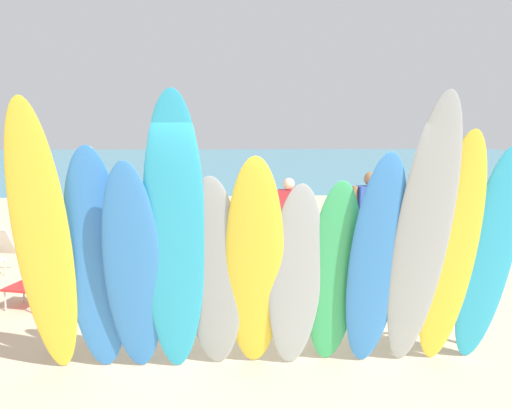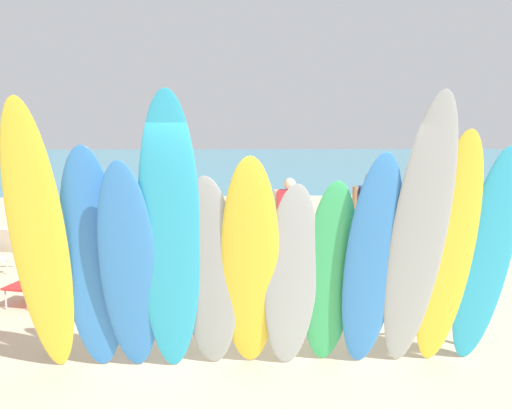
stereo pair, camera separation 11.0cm
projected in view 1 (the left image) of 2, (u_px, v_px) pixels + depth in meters
The scene contains 20 objects.
ground at pixel (238, 192), 19.43m from camera, with size 60.00×60.00×0.00m, color beige.
ocean_water at pixel (232, 160), 38.03m from camera, with size 60.00×40.00×0.02m, color teal.
surfboard_rack at pixel (269, 305), 5.53m from camera, with size 4.70×0.07×0.64m.
surfboard_yellow_0 at pixel (44, 247), 4.65m from camera, with size 0.51×0.06×2.82m, color yellow.
surfboard_blue_1 at pixel (97, 264), 4.84m from camera, with size 0.57×0.07×2.36m, color #337AD1.
surfboard_blue_2 at pixel (133, 273), 4.76m from camera, with size 0.54×0.07×2.27m, color #337AD1.
surfboard_teal_3 at pixel (175, 243), 4.70m from camera, with size 0.57×0.06×2.87m, color #289EC6.
surfboard_grey_4 at pixel (214, 277), 4.91m from camera, with size 0.56×0.06×2.09m, color #999EA3.
surfboard_yellow_5 at pixel (254, 268), 4.87m from camera, with size 0.57×0.08×2.30m, color yellow.
surfboard_grey_6 at pixel (296, 280), 4.94m from camera, with size 0.53×0.06×2.01m, color #999EA3.
surfboard_green_7 at pixel (333, 276), 5.00m from camera, with size 0.51×0.07×2.05m, color #38B266.
surfboard_blue_8 at pixel (375, 266), 4.89m from camera, with size 0.53×0.07×2.33m, color #337AD1.
surfboard_grey_9 at pixel (422, 241), 4.79m from camera, with size 0.54×0.06×2.89m, color #999EA3.
surfboard_yellow_10 at pixel (451, 255), 4.92m from camera, with size 0.51×0.06×2.53m, color yellow.
surfboard_teal_11 at pixel (488, 260), 5.03m from camera, with size 0.55×0.06×2.36m, color #289EC6.
beachgoer_by_water at pixel (82, 201), 10.44m from camera, with size 0.43×0.60×1.67m.
beachgoer_photographing at pixel (123, 209), 9.29m from camera, with size 0.44×0.56×1.69m.
beachgoer_strolling at pixel (370, 216), 8.44m from camera, with size 0.66×0.28×1.74m.
beachgoer_near_rack at pixel (288, 215), 8.98m from camera, with size 0.57×0.33×1.58m.
beach_chair_red at pixel (34, 274), 7.06m from camera, with size 0.66×0.75×0.84m.
Camera 1 is at (-0.46, -5.29, 2.46)m, focal length 35.41 mm.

